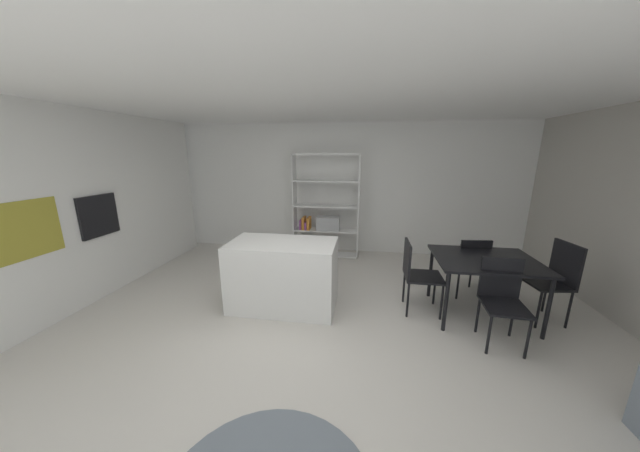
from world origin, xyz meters
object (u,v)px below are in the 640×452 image
at_px(open_bookshelf, 323,215).
at_px(dining_table, 485,264).
at_px(dining_chair_window_side, 556,275).
at_px(kitchen_island, 283,275).
at_px(dining_chair_island_side, 416,270).
at_px(dining_chair_far, 470,261).
at_px(built_in_oven, 99,215).
at_px(dining_chair_near, 502,294).

xyz_separation_m(open_bookshelf, dining_table, (2.26, -1.94, -0.12)).
xyz_separation_m(dining_table, dining_chair_window_side, (0.80, 0.01, -0.10)).
height_order(kitchen_island, dining_chair_island_side, dining_chair_island_side).
relative_size(dining_chair_window_side, dining_chair_island_side, 1.07).
height_order(kitchen_island, dining_chair_far, kitchen_island).
height_order(built_in_oven, open_bookshelf, open_bookshelf).
height_order(kitchen_island, dining_chair_window_side, dining_chair_window_side).
height_order(open_bookshelf, dining_table, open_bookshelf).
distance_m(open_bookshelf, dining_chair_near, 3.34).
relative_size(kitchen_island, dining_chair_near, 1.49).
bearing_deg(kitchen_island, dining_chair_near, -8.02).
xyz_separation_m(dining_chair_window_side, dining_chair_far, (-0.79, 0.50, -0.06)).
height_order(open_bookshelf, dining_chair_near, open_bookshelf).
xyz_separation_m(dining_table, dining_chair_near, (0.01, -0.50, -0.15)).
distance_m(built_in_oven, dining_chair_window_side, 5.88).
height_order(dining_table, dining_chair_window_side, dining_chair_window_side).
xyz_separation_m(dining_table, dining_chair_far, (0.01, 0.51, -0.16)).
relative_size(dining_table, dining_chair_far, 1.35).
relative_size(kitchen_island, dining_chair_window_side, 1.38).
xyz_separation_m(open_bookshelf, dining_chair_near, (2.27, -2.45, -0.27)).
height_order(dining_chair_island_side, dining_chair_far, dining_chair_island_side).
xyz_separation_m(kitchen_island, dining_chair_near, (2.49, -0.35, 0.09)).
bearing_deg(dining_chair_far, kitchen_island, 8.57).
relative_size(dining_table, dining_chair_island_side, 1.27).
height_order(built_in_oven, dining_table, built_in_oven).
bearing_deg(open_bookshelf, dining_chair_near, -47.19).
xyz_separation_m(built_in_oven, dining_table, (5.05, 0.19, -0.47)).
relative_size(open_bookshelf, dining_chair_window_side, 2.02).
bearing_deg(dining_chair_far, dining_chair_window_side, 141.38).
xyz_separation_m(dining_chair_near, dining_chair_far, (0.00, 1.02, -0.01)).
xyz_separation_m(dining_chair_window_side, dining_chair_near, (-0.79, -0.52, -0.05)).
bearing_deg(kitchen_island, dining_chair_window_side, 2.92).
bearing_deg(dining_chair_island_side, dining_table, -90.24).
height_order(dining_chair_window_side, dining_chair_near, dining_chair_window_side).
relative_size(kitchen_island, dining_chair_far, 1.57).
bearing_deg(dining_chair_near, kitchen_island, 175.54).
relative_size(dining_chair_near, dining_chair_far, 1.05).
bearing_deg(open_bookshelf, kitchen_island, -96.05).
bearing_deg(dining_chair_window_side, dining_table, -97.48).
bearing_deg(kitchen_island, dining_chair_far, 14.93).
relative_size(dining_chair_window_side, dining_chair_near, 1.08).
relative_size(open_bookshelf, dining_chair_far, 2.29).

